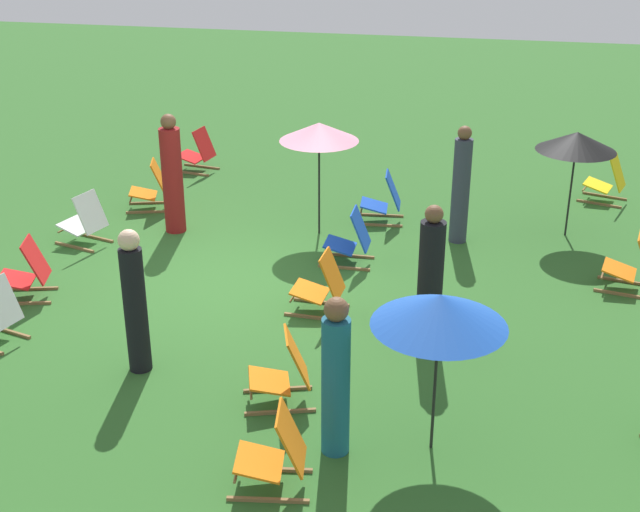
{
  "coord_description": "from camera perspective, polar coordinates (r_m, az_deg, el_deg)",
  "views": [
    {
      "loc": [
        10.38,
        3.38,
        5.25
      ],
      "look_at": [
        0.0,
        1.2,
        0.5
      ],
      "focal_mm": 48.44,
      "sensor_mm": 36.0,
      "label": 1
    }
  ],
  "objects": [
    {
      "name": "deckchair_2",
      "position": [
        12.48,
        2.03,
        1.08
      ],
      "size": [
        0.49,
        0.76,
        0.83
      ],
      "rotation": [
        0.0,
        0.0,
        0.01
      ],
      "color": "olive",
      "rests_on": "ground"
    },
    {
      "name": "deckchair_12",
      "position": [
        9.27,
        -2.43,
        -7.68
      ],
      "size": [
        0.68,
        0.87,
        0.83
      ],
      "rotation": [
        0.0,
        0.0,
        0.31
      ],
      "color": "olive",
      "rests_on": "ground"
    },
    {
      "name": "deckchair_13",
      "position": [
        15.67,
        18.47,
        4.71
      ],
      "size": [
        0.68,
        0.87,
        0.83
      ],
      "rotation": [
        0.0,
        0.0,
        -0.3
      ],
      "color": "olive",
      "rests_on": "ground"
    },
    {
      "name": "deckchair_11",
      "position": [
        12.11,
        -18.82,
        -1.03
      ],
      "size": [
        0.66,
        0.86,
        0.83
      ],
      "rotation": [
        0.0,
        0.0,
        0.27
      ],
      "color": "olive",
      "rests_on": "ground"
    },
    {
      "name": "umbrella_2",
      "position": [
        13.12,
        -0.06,
        8.19
      ],
      "size": [
        1.21,
        1.21,
        1.79
      ],
      "color": "black",
      "rests_on": "ground"
    },
    {
      "name": "person_2",
      "position": [
        8.3,
        1.05,
        -8.14
      ],
      "size": [
        0.33,
        0.33,
        1.69
      ],
      "rotation": [
        0.0,
        0.0,
        4.52
      ],
      "color": "#195972",
      "rests_on": "ground"
    },
    {
      "name": "deckchair_4",
      "position": [
        8.11,
        -2.96,
        -12.91
      ],
      "size": [
        0.58,
        0.82,
        0.83
      ],
      "rotation": [
        0.0,
        0.0,
        0.15
      ],
      "color": "olive",
      "rests_on": "ground"
    },
    {
      "name": "deckchair_6",
      "position": [
        14.83,
        -11.05,
        4.45
      ],
      "size": [
        0.67,
        0.86,
        0.83
      ],
      "rotation": [
        0.0,
        0.0,
        0.29
      ],
      "color": "olive",
      "rests_on": "ground"
    },
    {
      "name": "person_1",
      "position": [
        13.64,
        -9.73,
        5.19
      ],
      "size": [
        0.34,
        0.34,
        1.9
      ],
      "rotation": [
        0.0,
        0.0,
        4.75
      ],
      "color": "maroon",
      "rests_on": "ground"
    },
    {
      "name": "deckchair_0",
      "position": [
        14.04,
        4.23,
        3.71
      ],
      "size": [
        0.54,
        0.8,
        0.83
      ],
      "rotation": [
        0.0,
        0.0,
        0.09
      ],
      "color": "olive",
      "rests_on": "ground"
    },
    {
      "name": "deckchair_14",
      "position": [
        16.6,
        -8.07,
        6.79
      ],
      "size": [
        0.59,
        0.83,
        0.83
      ],
      "rotation": [
        0.0,
        0.0,
        -0.16
      ],
      "color": "olive",
      "rests_on": "ground"
    },
    {
      "name": "umbrella_1",
      "position": [
        13.64,
        16.6,
        7.26
      ],
      "size": [
        1.2,
        1.2,
        1.67
      ],
      "color": "black",
      "rests_on": "ground"
    },
    {
      "name": "deckchair_9",
      "position": [
        11.09,
        0.08,
        -1.99
      ],
      "size": [
        0.52,
        0.78,
        0.83
      ],
      "rotation": [
        0.0,
        0.0,
        -0.05
      ],
      "color": "olive",
      "rests_on": "ground"
    },
    {
      "name": "deckchair_1",
      "position": [
        12.4,
        19.92,
        -0.58
      ],
      "size": [
        0.62,
        0.84,
        0.83
      ],
      "rotation": [
        0.0,
        0.0,
        -0.2
      ],
      "color": "olive",
      "rests_on": "ground"
    },
    {
      "name": "ground_plane",
      "position": [
        12.11,
        -5.57,
        -1.68
      ],
      "size": [
        40.0,
        40.0,
        0.0
      ],
      "primitive_type": "plane",
      "color": "#2D6026"
    },
    {
      "name": "person_3",
      "position": [
        9.84,
        -12.14,
        -3.03
      ],
      "size": [
        0.34,
        0.34,
        1.73
      ],
      "rotation": [
        0.0,
        0.0,
        2.73
      ],
      "color": "black",
      "rests_on": "ground"
    },
    {
      "name": "umbrella_0",
      "position": [
        8.06,
        7.91,
        -3.57
      ],
      "size": [
        1.29,
        1.29,
        1.7
      ],
      "color": "black",
      "rests_on": "ground"
    },
    {
      "name": "person_4",
      "position": [
        13.23,
        9.29,
        4.52
      ],
      "size": [
        0.37,
        0.37,
        1.83
      ],
      "rotation": [
        0.0,
        0.0,
        3.66
      ],
      "color": "#333847",
      "rests_on": "ground"
    },
    {
      "name": "deckchair_8",
      "position": [
        13.61,
        -15.3,
        2.21
      ],
      "size": [
        0.67,
        0.86,
        0.83
      ],
      "rotation": [
        0.0,
        0.0,
        -0.28
      ],
      "color": "olive",
      "rests_on": "ground"
    },
    {
      "name": "person_0",
      "position": [
        10.28,
        7.31,
        -1.5
      ],
      "size": [
        0.39,
        0.39,
        1.77
      ],
      "rotation": [
        0.0,
        0.0,
        5.06
      ],
      "color": "black",
      "rests_on": "ground"
    }
  ]
}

